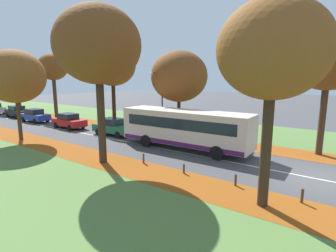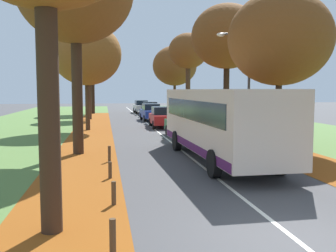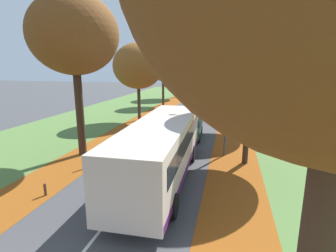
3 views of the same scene
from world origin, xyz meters
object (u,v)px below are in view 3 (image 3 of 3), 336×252
at_px(tree_left_far, 163,67).
at_px(bus, 162,147).
at_px(tree_left_near, 74,35).
at_px(tree_right_mid, 246,51).
at_px(bollard_fourth, 45,190).
at_px(tree_right_distant, 240,62).
at_px(car_green_lead, 190,127).
at_px(car_red_following, 196,113).
at_px(tree_right_near, 251,67).
at_px(car_blue_third_in_line, 202,103).
at_px(tree_left_distant, 177,58).
at_px(bollard_fifth, 83,164).
at_px(streetlamp_right, 222,97).
at_px(tree_right_far, 237,56).
at_px(car_black_fourth_in_line, 210,98).
at_px(tree_left_mid, 138,66).
at_px(car_white_trailing, 211,93).

bearing_deg(tree_left_far, bus, -75.78).
bearing_deg(tree_left_far, tree_left_near, -89.40).
xyz_separation_m(tree_right_mid, bollard_fourth, (-8.84, -15.26, -6.57)).
relative_size(tree_left_far, tree_right_distant, 0.85).
bearing_deg(car_green_lead, car_red_following, 93.76).
distance_m(tree_right_near, car_blue_third_in_line, 19.61).
distance_m(tree_left_distant, car_green_lead, 27.22).
distance_m(bollard_fifth, bus, 4.77).
bearing_deg(tree_right_distant, streetlamp_right, -93.46).
bearing_deg(tree_right_far, streetlamp_right, -93.33).
xyz_separation_m(tree_left_far, tree_right_mid, (10.44, -11.92, 1.41)).
relative_size(tree_right_distant, car_black_fourth_in_line, 2.06).
bearing_deg(tree_right_near, tree_left_near, -175.66).
bearing_deg(tree_right_far, tree_left_mid, -133.51).
bearing_deg(tree_left_distant, car_green_lead, -76.28).
bearing_deg(bollard_fourth, car_red_following, 76.15).
distance_m(tree_right_near, car_red_following, 13.14).
distance_m(tree_left_mid, car_blue_third_in_line, 11.11).
xyz_separation_m(bollard_fourth, car_white_trailing, (4.51, 37.08, 0.53)).
height_order(tree_left_far, car_white_trailing, tree_left_far).
distance_m(tree_right_mid, car_red_following, 7.88).
bearing_deg(streetlamp_right, bollard_fourth, -134.97).
xyz_separation_m(tree_left_mid, car_green_lead, (6.13, -5.30, -4.72)).
distance_m(tree_right_mid, tree_right_far, 11.30).
xyz_separation_m(tree_right_far, bollard_fifth, (-8.33, -23.46, -6.49)).
xyz_separation_m(tree_left_near, tree_left_far, (-0.23, 21.82, -1.91)).
bearing_deg(car_black_fourth_in_line, tree_left_mid, -113.85).
distance_m(tree_left_distant, tree_right_near, 32.38).
xyz_separation_m(tree_left_mid, car_red_following, (5.70, 1.25, -4.72)).
bearing_deg(bollard_fourth, car_green_lead, 66.61).
height_order(tree_left_near, car_green_lead, tree_left_near).
bearing_deg(tree_right_near, bollard_fifth, -160.80).
height_order(tree_left_far, bus, tree_left_far).
height_order(car_green_lead, car_white_trailing, same).
height_order(tree_left_distant, bus, tree_left_distant).
bearing_deg(tree_right_mid, tree_right_far, 92.53).
distance_m(tree_right_mid, car_black_fourth_in_line, 16.81).
bearing_deg(tree_right_far, car_blue_third_in_line, -154.69).
height_order(car_blue_third_in_line, car_black_fourth_in_line, same).
relative_size(tree_left_near, tree_right_near, 1.23).
relative_size(tree_left_near, tree_left_distant, 1.05).
relative_size(tree_right_near, car_blue_third_in_line, 1.87).
relative_size(bollard_fifth, bus, 0.06).
distance_m(tree_left_distant, streetlamp_right, 31.00).
bearing_deg(tree_right_distant, tree_left_far, -133.24).
bearing_deg(tree_left_near, tree_right_far, 65.36).
height_order(tree_left_mid, car_white_trailing, tree_left_mid).
relative_size(tree_right_near, car_green_lead, 1.87).
bearing_deg(car_blue_third_in_line, tree_right_distant, 70.91).
relative_size(tree_left_near, tree_right_distant, 1.11).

